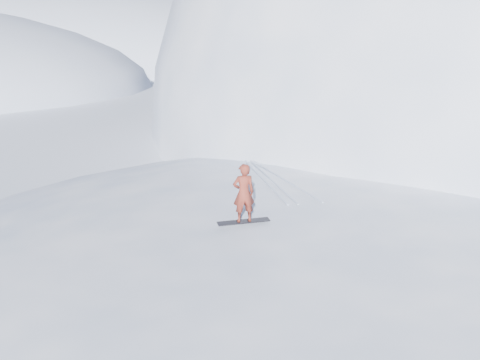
{
  "coord_description": "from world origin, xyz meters",
  "views": [
    {
      "loc": [
        -5.14,
        -12.24,
        8.33
      ],
      "look_at": [
        -3.41,
        2.59,
        3.5
      ],
      "focal_mm": 35.0,
      "sensor_mm": 36.0,
      "label": 1
    }
  ],
  "objects": [
    {
      "name": "snowboarder",
      "position": [
        -3.41,
        1.59,
        3.39
      ],
      "size": [
        0.75,
        0.55,
        1.92
      ],
      "primitive_type": "imported",
      "rotation": [
        0.0,
        0.0,
        3.27
      ],
      "color": "maroon",
      "rests_on": "snowboard"
    },
    {
      "name": "wind_bumps",
      "position": [
        -0.56,
        2.12,
        0.0
      ],
      "size": [
        16.0,
        14.4,
        1.0
      ],
      "color": "white",
      "rests_on": "ground"
    },
    {
      "name": "far_ridge_c",
      "position": [
        -40.0,
        110.0,
        0.0
      ],
      "size": [
        140.0,
        90.0,
        36.0
      ],
      "primitive_type": "ellipsoid",
      "color": "white",
      "rests_on": "ground"
    },
    {
      "name": "snowboard",
      "position": [
        -3.41,
        1.59,
        2.41
      ],
      "size": [
        1.74,
        0.54,
        0.03
      ],
      "primitive_type": "cube",
      "rotation": [
        0.0,
        0.0,
        0.13
      ],
      "color": "black",
      "rests_on": "near_ridge"
    },
    {
      "name": "board_tracks",
      "position": [
        -1.66,
        5.9,
        2.42
      ],
      "size": [
        2.12,
        5.96,
        0.04
      ],
      "color": "silver",
      "rests_on": "ground"
    },
    {
      "name": "near_ridge",
      "position": [
        1.0,
        3.0,
        0.0
      ],
      "size": [
        36.0,
        28.0,
        4.8
      ],
      "primitive_type": "ellipsoid",
      "color": "white",
      "rests_on": "ground"
    },
    {
      "name": "peak_shoulder",
      "position": [
        10.0,
        20.0,
        0.0
      ],
      "size": [
        28.0,
        24.0,
        18.0
      ],
      "primitive_type": "ellipsoid",
      "color": "white",
      "rests_on": "ground"
    },
    {
      "name": "ground",
      "position": [
        0.0,
        0.0,
        0.0
      ],
      "size": [
        400.0,
        400.0,
        0.0
      ],
      "primitive_type": "plane",
      "color": "white",
      "rests_on": "ground"
    }
  ]
}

